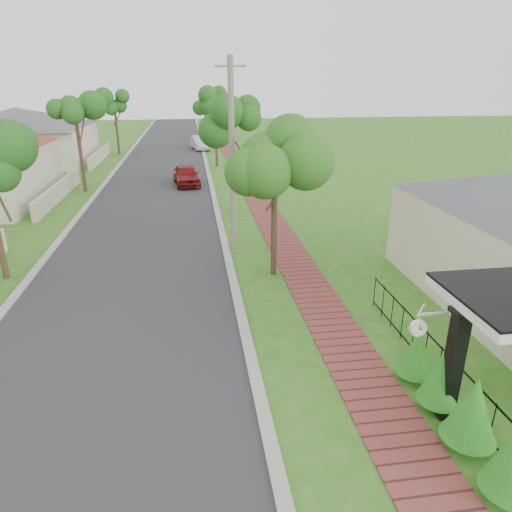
{
  "coord_description": "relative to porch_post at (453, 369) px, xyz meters",
  "views": [
    {
      "loc": [
        -0.62,
        -8.34,
        6.74
      ],
      "look_at": [
        1.27,
        5.06,
        1.5
      ],
      "focal_mm": 32.0,
      "sensor_mm": 36.0,
      "label": 1
    }
  ],
  "objects": [
    {
      "name": "street_trees",
      "position": [
        -7.42,
        27.84,
        3.42
      ],
      "size": [
        10.7,
        37.65,
        5.89
      ],
      "color": "#382619",
      "rests_on": "ground"
    },
    {
      "name": "road",
      "position": [
        -7.55,
        21.0,
        -1.12
      ],
      "size": [
        7.0,
        120.0,
        0.02
      ],
      "primitive_type": "cube",
      "color": "#28282B",
      "rests_on": "ground"
    },
    {
      "name": "hedge_row",
      "position": [
        -0.1,
        -0.6,
        -0.37
      ],
      "size": [
        0.92,
        4.29,
        1.81
      ],
      "color": "#156D1A",
      "rests_on": "ground"
    },
    {
      "name": "ground",
      "position": [
        -4.55,
        1.0,
        -1.12
      ],
      "size": [
        160.0,
        160.0,
        0.0
      ],
      "primitive_type": "plane",
      "color": "#2B6A19",
      "rests_on": "ground"
    },
    {
      "name": "parked_car_red",
      "position": [
        -5.55,
        23.99,
        -0.44
      ],
      "size": [
        2.04,
        4.13,
        1.36
      ],
      "primitive_type": "imported",
      "rotation": [
        0.0,
        0.0,
        0.11
      ],
      "color": "maroon",
      "rests_on": "ground"
    },
    {
      "name": "picket_fence",
      "position": [
        0.35,
        1.0,
        -0.59
      ],
      "size": [
        0.03,
        8.02,
        1.0
      ],
      "color": "black",
      "rests_on": "ground"
    },
    {
      "name": "kerb_right",
      "position": [
        -3.9,
        21.0,
        -1.12
      ],
      "size": [
        0.3,
        120.0,
        0.1
      ],
      "primitive_type": "cube",
      "color": "#9E9E99",
      "rests_on": "ground"
    },
    {
      "name": "near_tree",
      "position": [
        -2.35,
        8.0,
        3.17
      ],
      "size": [
        2.1,
        2.1,
        5.38
      ],
      "color": "#382619",
      "rests_on": "ground"
    },
    {
      "name": "kerb_left",
      "position": [
        -11.2,
        21.0,
        -1.12
      ],
      "size": [
        0.3,
        120.0,
        0.1
      ],
      "primitive_type": "cube",
      "color": "#9E9E99",
      "rests_on": "ground"
    },
    {
      "name": "sidewalk",
      "position": [
        -1.3,
        21.0,
        -1.12
      ],
      "size": [
        1.5,
        120.0,
        0.03
      ],
      "primitive_type": "cube",
      "color": "brown",
      "rests_on": "ground"
    },
    {
      "name": "parked_car_white",
      "position": [
        -4.15,
        40.9,
        -0.43
      ],
      "size": [
        2.12,
        4.35,
        1.37
      ],
      "primitive_type": "imported",
      "rotation": [
        0.0,
        0.0,
        0.17
      ],
      "color": "silver",
      "rests_on": "ground"
    },
    {
      "name": "utility_pole",
      "position": [
        -3.55,
        11.0,
        2.75
      ],
      "size": [
        1.2,
        0.24,
        7.62
      ],
      "color": "gray",
      "rests_on": "ground"
    },
    {
      "name": "porch_post",
      "position": [
        0.0,
        0.0,
        0.0
      ],
      "size": [
        0.48,
        0.48,
        2.52
      ],
      "color": "black",
      "rests_on": "ground"
    },
    {
      "name": "far_house_grey",
      "position": [
        -19.52,
        35.0,
        1.22
      ],
      "size": [
        15.56,
        15.56,
        4.6
      ],
      "color": "beige",
      "rests_on": "ground"
    },
    {
      "name": "station_clock",
      "position": [
        -0.64,
        0.4,
        0.83
      ],
      "size": [
        0.81,
        0.13,
        0.53
      ],
      "color": "white",
      "rests_on": "ground"
    }
  ]
}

